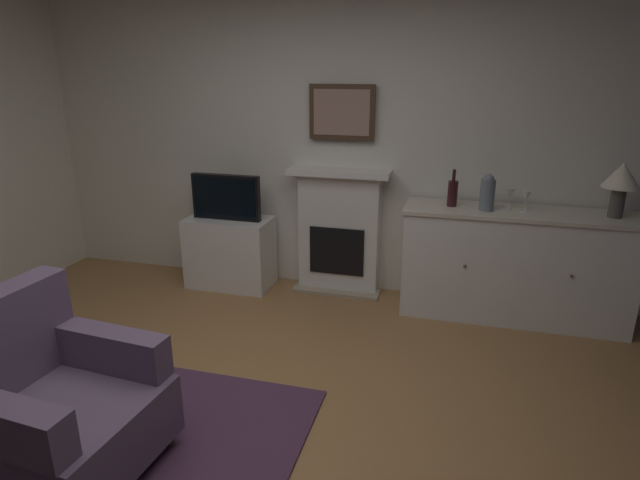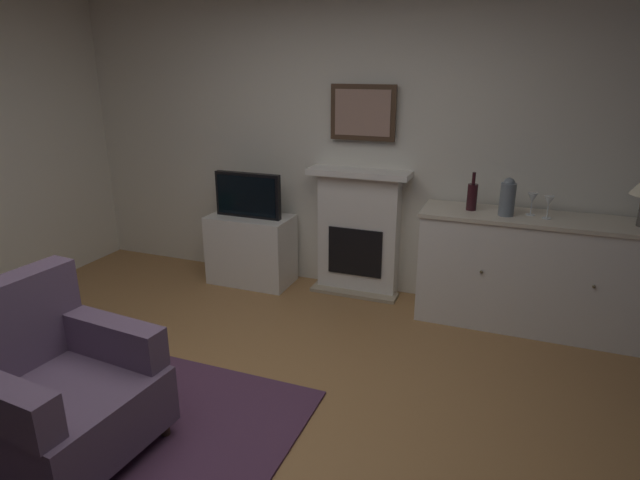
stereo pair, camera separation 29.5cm
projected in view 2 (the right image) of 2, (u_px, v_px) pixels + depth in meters
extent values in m
cube|color=#9E7042|center=(227.00, 446.00, 2.88)|extent=(5.50, 4.65, 0.10)
cube|color=silver|center=(358.00, 120.00, 4.42)|extent=(5.50, 0.06, 2.99)
cube|color=#4C2D47|center=(79.00, 447.00, 2.79)|extent=(2.11, 1.86, 0.02)
cube|color=white|center=(359.00, 234.00, 4.60)|extent=(0.70, 0.18, 1.05)
cube|color=tan|center=(354.00, 292.00, 4.67)|extent=(0.77, 0.20, 0.03)
cube|color=black|center=(355.00, 252.00, 4.55)|extent=(0.48, 0.02, 0.42)
cube|color=white|center=(359.00, 173.00, 4.39)|extent=(0.87, 0.27, 0.05)
cube|color=#473323|center=(363.00, 113.00, 4.30)|extent=(0.55, 0.03, 0.45)
cube|color=#9E7A6B|center=(362.00, 113.00, 4.29)|extent=(0.47, 0.01, 0.37)
cube|color=white|center=(535.00, 275.00, 3.97)|extent=(1.70, 0.45, 0.85)
cube|color=beige|center=(542.00, 219.00, 3.83)|extent=(1.73, 0.48, 0.03)
sphere|color=brown|center=(481.00, 272.00, 3.87)|extent=(0.02, 0.02, 0.02)
sphere|color=brown|center=(594.00, 287.00, 3.61)|extent=(0.02, 0.02, 0.02)
cylinder|color=#331419|center=(472.00, 197.00, 3.98)|extent=(0.08, 0.08, 0.20)
cylinder|color=#331419|center=(474.00, 178.00, 3.93)|extent=(0.03, 0.03, 0.09)
cylinder|color=silver|center=(530.00, 215.00, 3.88)|extent=(0.06, 0.06, 0.00)
cylinder|color=silver|center=(531.00, 208.00, 3.86)|extent=(0.01, 0.01, 0.09)
cone|color=silver|center=(532.00, 198.00, 3.84)|extent=(0.07, 0.07, 0.07)
cylinder|color=silver|center=(546.00, 218.00, 3.79)|extent=(0.06, 0.06, 0.00)
cylinder|color=silver|center=(547.00, 212.00, 3.77)|extent=(0.01, 0.01, 0.09)
cone|color=silver|center=(549.00, 201.00, 3.75)|extent=(0.07, 0.07, 0.07)
cylinder|color=slate|center=(507.00, 200.00, 3.83)|extent=(0.11, 0.11, 0.24)
sphere|color=slate|center=(509.00, 183.00, 3.79)|extent=(0.08, 0.08, 0.08)
cube|color=white|center=(251.00, 249.00, 4.85)|extent=(0.75, 0.42, 0.63)
cube|color=black|center=(248.00, 195.00, 4.66)|extent=(0.62, 0.06, 0.40)
cube|color=black|center=(246.00, 196.00, 4.63)|extent=(0.57, 0.01, 0.35)
cylinder|color=#936B4C|center=(19.00, 325.00, 3.97)|extent=(0.18, 0.18, 0.14)
sphere|color=#387A42|center=(14.00, 301.00, 3.90)|extent=(0.30, 0.30, 0.30)
sphere|color=#387A42|center=(15.00, 295.00, 3.83)|extent=(0.18, 0.18, 0.18)
cube|color=#604C66|center=(66.00, 412.00, 2.67)|extent=(0.86, 0.82, 0.32)
cube|color=#604C66|center=(8.00, 327.00, 2.67)|extent=(0.22, 0.77, 0.50)
cube|color=#604C66|center=(108.00, 337.00, 2.85)|extent=(0.73, 0.20, 0.22)
cylinder|color=#473323|center=(165.00, 429.00, 2.87)|extent=(0.05, 0.05, 0.10)
cylinder|color=#473323|center=(77.00, 396.00, 3.15)|extent=(0.05, 0.05, 0.10)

